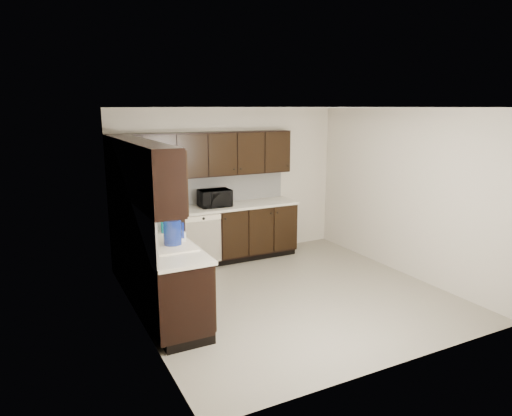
{
  "coord_description": "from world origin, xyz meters",
  "views": [
    {
      "loc": [
        -3.05,
        -5.0,
        2.5
      ],
      "look_at": [
        -0.2,
        0.6,
        1.11
      ],
      "focal_mm": 32.0,
      "sensor_mm": 36.0,
      "label": 1
    }
  ],
  "objects_px": {
    "storage_bin": "(149,218)",
    "toaster_oven": "(155,205)",
    "blue_pitcher": "(172,233)",
    "microwave": "(215,198)",
    "sink": "(167,250)"
  },
  "relations": [
    {
      "from": "storage_bin",
      "to": "toaster_oven",
      "type": "bearing_deg",
      "value": 69.81
    },
    {
      "from": "blue_pitcher",
      "to": "microwave",
      "type": "bearing_deg",
      "value": 79.59
    },
    {
      "from": "toaster_oven",
      "to": "blue_pitcher",
      "type": "relative_size",
      "value": 1.12
    },
    {
      "from": "toaster_oven",
      "to": "blue_pitcher",
      "type": "height_order",
      "value": "blue_pitcher"
    },
    {
      "from": "sink",
      "to": "microwave",
      "type": "distance_m",
      "value": 2.14
    },
    {
      "from": "microwave",
      "to": "storage_bin",
      "type": "xyz_separation_m",
      "value": [
        -1.23,
        -0.68,
        -0.04
      ]
    },
    {
      "from": "toaster_oven",
      "to": "blue_pitcher",
      "type": "bearing_deg",
      "value": -78.82
    },
    {
      "from": "toaster_oven",
      "to": "sink",
      "type": "bearing_deg",
      "value": -80.99
    },
    {
      "from": "sink",
      "to": "toaster_oven",
      "type": "height_order",
      "value": "sink"
    },
    {
      "from": "sink",
      "to": "storage_bin",
      "type": "relative_size",
      "value": 1.61
    },
    {
      "from": "microwave",
      "to": "blue_pitcher",
      "type": "distance_m",
      "value": 2.16
    },
    {
      "from": "sink",
      "to": "blue_pitcher",
      "type": "bearing_deg",
      "value": -51.14
    },
    {
      "from": "storage_bin",
      "to": "blue_pitcher",
      "type": "relative_size",
      "value": 1.65
    },
    {
      "from": "blue_pitcher",
      "to": "sink",
      "type": "bearing_deg",
      "value": 153.27
    },
    {
      "from": "storage_bin",
      "to": "blue_pitcher",
      "type": "distance_m",
      "value": 1.09
    }
  ]
}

